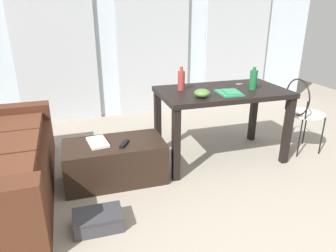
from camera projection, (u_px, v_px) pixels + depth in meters
name	position (u px, v px, depth m)	size (l,w,h in m)	color
ground_plane	(202.00, 167.00, 3.26)	(7.91, 7.91, 0.00)	gray
wall_back	(152.00, 35.00, 4.66)	(5.52, 0.10, 2.40)	silver
curtains	(154.00, 44.00, 4.62)	(3.92, 0.03, 2.17)	#B2B7BC
coffee_table	(115.00, 161.00, 2.96)	(0.95, 0.50, 0.39)	black
craft_table	(222.00, 100.00, 3.26)	(1.34, 0.76, 0.78)	black
wire_chair	(302.00, 108.00, 3.45)	(0.42, 0.42, 0.87)	silver
bottle_near	(181.00, 80.00, 3.17)	(0.07, 0.07, 0.24)	#99332D
bottle_far	(253.00, 80.00, 3.19)	(0.08, 0.08, 0.24)	#195B2D
bowl	(202.00, 93.00, 2.93)	(0.16, 0.16, 0.08)	#477033
book_stack	(230.00, 93.00, 3.06)	(0.22, 0.28, 0.03)	#2D7F56
scissors	(242.00, 84.00, 3.46)	(0.12, 0.04, 0.00)	#9EA0A5
tv_remote_primary	(124.00, 144.00, 2.84)	(0.04, 0.16, 0.02)	black
magazine	(98.00, 142.00, 2.88)	(0.16, 0.28, 0.02)	silver
shoebox	(98.00, 220.00, 2.34)	(0.37, 0.24, 0.13)	#38383D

